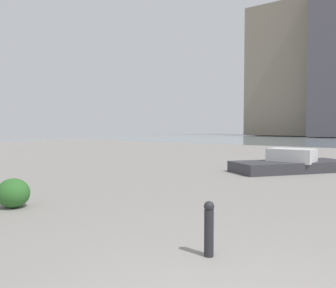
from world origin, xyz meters
TOP-DOWN VIEW (x-y plane):
  - building_annex at (21.88, -66.95)m, footprint 14.06×11.81m
  - bollard_near at (0.89, -1.17)m, footprint 0.13×0.13m
  - shrub_tall at (5.33, -1.02)m, footprint 0.69×0.62m
  - boat at (2.77, -10.04)m, footprint 3.76×4.46m

SIDE VIEW (x-z plane):
  - boat at x=2.77m, z-range -0.26..0.69m
  - shrub_tall at x=5.33m, z-range 0.00..0.58m
  - bollard_near at x=0.89m, z-range 0.02..0.71m
  - building_annex at x=21.88m, z-range 0.00..24.84m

